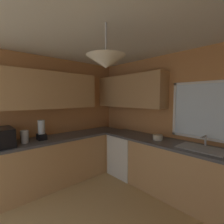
{
  "coord_description": "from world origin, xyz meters",
  "views": [
    {
      "loc": [
        1.41,
        -1.18,
        1.65
      ],
      "look_at": [
        -0.71,
        0.73,
        1.41
      ],
      "focal_mm": 26.02,
      "sensor_mm": 36.0,
      "label": 1
    }
  ],
  "objects_px": {
    "microwave": "(0,138)",
    "blender_appliance": "(42,131)",
    "dishwasher": "(126,155)",
    "kettle": "(25,137)",
    "sink_assembly": "(201,148)",
    "bowl": "(158,137)"
  },
  "relations": [
    {
      "from": "microwave",
      "to": "blender_appliance",
      "type": "distance_m",
      "value": 0.63
    },
    {
      "from": "microwave",
      "to": "dishwasher",
      "type": "bearing_deg",
      "value": 73.12
    },
    {
      "from": "kettle",
      "to": "blender_appliance",
      "type": "xyz_separation_m",
      "value": [
        -0.02,
        0.28,
        0.06
      ]
    },
    {
      "from": "blender_appliance",
      "to": "sink_assembly",
      "type": "bearing_deg",
      "value": 36.47
    },
    {
      "from": "dishwasher",
      "to": "sink_assembly",
      "type": "relative_size",
      "value": 1.35
    },
    {
      "from": "sink_assembly",
      "to": "kettle",
      "type": "bearing_deg",
      "value": -138.63
    },
    {
      "from": "microwave",
      "to": "sink_assembly",
      "type": "relative_size",
      "value": 0.76
    },
    {
      "from": "sink_assembly",
      "to": "blender_appliance",
      "type": "height_order",
      "value": "blender_appliance"
    },
    {
      "from": "microwave",
      "to": "blender_appliance",
      "type": "bearing_deg",
      "value": 90.0
    },
    {
      "from": "kettle",
      "to": "bowl",
      "type": "bearing_deg",
      "value": 53.44
    },
    {
      "from": "sink_assembly",
      "to": "blender_appliance",
      "type": "relative_size",
      "value": 1.76
    },
    {
      "from": "kettle",
      "to": "blender_appliance",
      "type": "bearing_deg",
      "value": 94.01
    },
    {
      "from": "microwave",
      "to": "kettle",
      "type": "distance_m",
      "value": 0.35
    },
    {
      "from": "kettle",
      "to": "sink_assembly",
      "type": "height_order",
      "value": "kettle"
    },
    {
      "from": "kettle",
      "to": "bowl",
      "type": "xyz_separation_m",
      "value": [
        1.38,
        1.86,
        -0.06
      ]
    },
    {
      "from": "sink_assembly",
      "to": "bowl",
      "type": "bearing_deg",
      "value": -179.52
    },
    {
      "from": "sink_assembly",
      "to": "dishwasher",
      "type": "bearing_deg",
      "value": -178.6
    },
    {
      "from": "dishwasher",
      "to": "microwave",
      "type": "xyz_separation_m",
      "value": [
        -0.66,
        -2.18,
        0.62
      ]
    },
    {
      "from": "bowl",
      "to": "blender_appliance",
      "type": "height_order",
      "value": "blender_appliance"
    },
    {
      "from": "blender_appliance",
      "to": "microwave",
      "type": "bearing_deg",
      "value": -90.0
    },
    {
      "from": "dishwasher",
      "to": "microwave",
      "type": "height_order",
      "value": "microwave"
    },
    {
      "from": "microwave",
      "to": "kettle",
      "type": "relative_size",
      "value": 2.27
    }
  ]
}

